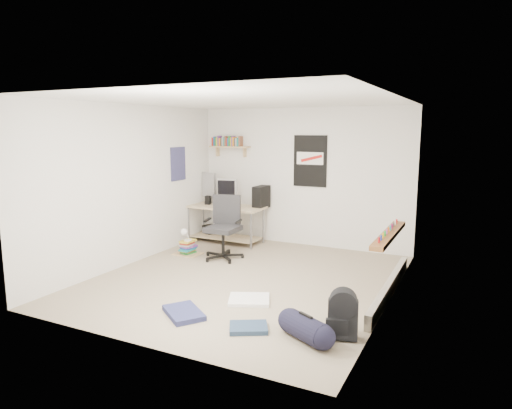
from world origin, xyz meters
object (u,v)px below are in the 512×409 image
at_px(office_chair, 223,230).
at_px(book_stack, 188,246).
at_px(backpack, 343,319).
at_px(duffel_bag, 306,327).
at_px(desk, 226,223).

relative_size(office_chair, book_stack, 2.26).
height_order(backpack, duffel_bag, backpack).
bearing_deg(desk, duffel_bag, -43.56).
xyz_separation_m(duffel_bag, book_stack, (-2.93, 2.15, 0.01)).
xyz_separation_m(desk, duffel_bag, (2.77, -3.17, -0.22)).
xyz_separation_m(backpack, duffel_bag, (-0.32, -0.23, -0.06)).
bearing_deg(backpack, duffel_bag, -158.79).
relative_size(desk, book_stack, 3.15).
distance_m(desk, book_stack, 1.06).
distance_m(backpack, duffel_bag, 0.40).
bearing_deg(duffel_bag, backpack, 64.46).
distance_m(backpack, book_stack, 3.77).
distance_m(office_chair, book_stack, 0.76).
xyz_separation_m(office_chair, book_stack, (-0.68, -0.04, -0.34)).
distance_m(duffel_bag, book_stack, 3.63).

